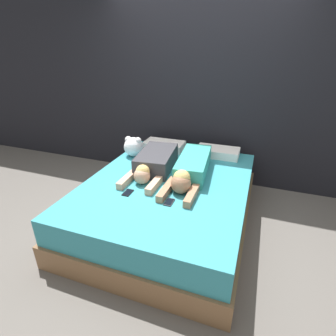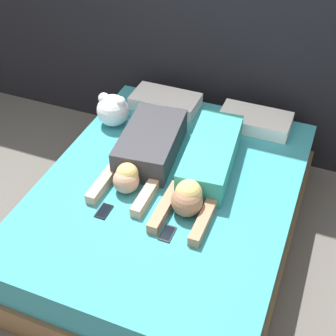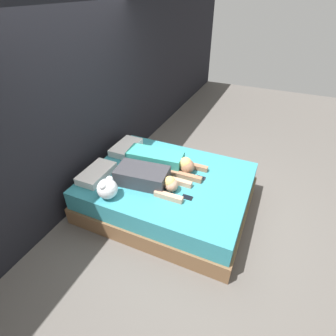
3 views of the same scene
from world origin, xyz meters
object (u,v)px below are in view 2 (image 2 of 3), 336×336
(pillow_head_right, at_px, (255,121))
(cell_phone_left, at_px, (104,211))
(pillow_head_left, at_px, (165,101))
(bed, at_px, (168,212))
(person_right, at_px, (205,166))
(plush_toy, at_px, (113,110))
(cell_phone_right, at_px, (167,233))
(person_left, at_px, (146,150))

(pillow_head_right, relative_size, cell_phone_left, 4.24)
(pillow_head_left, xyz_separation_m, pillow_head_right, (0.75, 0.00, 0.00))
(bed, xyz_separation_m, person_right, (0.21, 0.16, 0.37))
(plush_toy, bearing_deg, person_right, -21.46)
(pillow_head_left, relative_size, cell_phone_right, 4.24)
(cell_phone_left, bearing_deg, person_left, 85.12)
(pillow_head_right, relative_size, plush_toy, 2.09)
(cell_phone_right, bearing_deg, person_left, 123.85)
(person_left, bearing_deg, bed, -37.47)
(bed, relative_size, cell_phone_left, 16.90)
(cell_phone_left, bearing_deg, pillow_head_right, 62.52)
(person_right, height_order, plush_toy, plush_toy)
(person_right, distance_m, plush_toy, 0.93)
(person_left, xyz_separation_m, cell_phone_right, (0.40, -0.59, -0.09))
(bed, height_order, pillow_head_right, pillow_head_right)
(person_right, distance_m, cell_phone_right, 0.58)
(pillow_head_left, distance_m, cell_phone_right, 1.40)
(pillow_head_right, height_order, person_left, person_left)
(cell_phone_left, bearing_deg, pillow_head_left, 94.12)
(person_right, height_order, cell_phone_left, person_right)
(person_left, relative_size, person_right, 0.85)
(pillow_head_right, bearing_deg, plush_toy, -159.79)
(person_left, distance_m, cell_phone_left, 0.58)
(pillow_head_right, xyz_separation_m, person_right, (-0.17, -0.72, 0.05))
(pillow_head_right, bearing_deg, cell_phone_left, -117.48)
(pillow_head_left, bearing_deg, person_right, -51.19)
(cell_phone_right, bearing_deg, person_right, 85.47)
(bed, bearing_deg, cell_phone_right, -68.70)
(person_right, bearing_deg, pillow_head_left, 128.81)
(pillow_head_left, relative_size, pillow_head_right, 1.00)
(pillow_head_left, height_order, person_right, person_right)
(cell_phone_left, height_order, plush_toy, plush_toy)
(pillow_head_right, distance_m, cell_phone_left, 1.44)
(person_left, bearing_deg, plush_toy, 142.81)
(person_left, height_order, cell_phone_right, person_left)
(cell_phone_right, bearing_deg, plush_toy, 131.97)
(pillow_head_left, relative_size, person_right, 0.48)
(bed, height_order, cell_phone_right, cell_phone_right)
(cell_phone_right, height_order, plush_toy, plush_toy)
(bed, bearing_deg, person_right, 38.57)
(pillow_head_left, distance_m, person_right, 0.93)
(person_left, bearing_deg, person_right, -2.33)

